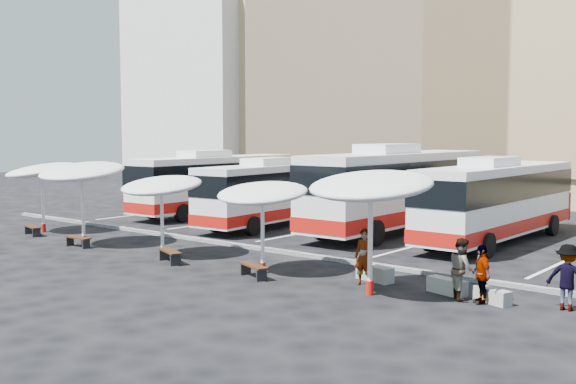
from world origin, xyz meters
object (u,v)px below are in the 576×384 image
Objects in this scene: wood_bench_0 at (32,228)px; passenger_2 at (482,274)px; conc_bench_1 at (447,286)px; bus_3 at (498,198)px; sunshade_1 at (82,172)px; bus_1 at (279,190)px; sunshade_2 at (162,186)px; wood_bench_3 at (253,268)px; passenger_0 at (365,257)px; conc_bench_2 at (492,296)px; bus_2 at (399,187)px; wood_bench_2 at (170,253)px; sunshade_4 at (371,186)px; bus_0 at (217,181)px; wood_bench_1 at (78,239)px; sunshade_3 at (262,193)px; passenger_3 at (568,277)px; conc_bench_0 at (375,273)px; sunshade_0 at (42,171)px; passenger_1 at (463,269)px.

passenger_2 is at bearing 3.56° from wood_bench_0.
bus_3 is at bearing 104.53° from conc_bench_1.
bus_1 is at bearing 77.32° from sunshade_1.
wood_bench_3 is (5.37, -0.64, -2.42)m from sunshade_2.
passenger_0 is at bearing 22.76° from wood_bench_3.
passenger_0 reaches higher than conc_bench_2.
wood_bench_2 is at bearing -101.25° from bus_2.
bus_3 reaches higher than conc_bench_1.
bus_3 is 11.50m from passenger_2.
passenger_0 is (-0.82, 0.97, -2.35)m from sunshade_4.
sunshade_1 is 2.48× the size of passenger_0.
conc_bench_2 is 4.10m from passenger_0.
wood_bench_3 is 1.34× the size of conc_bench_2.
bus_0 is 8.49× the size of wood_bench_1.
sunshade_1 is 1.19× the size of sunshade_3.
bus_3 is 10.83m from conc_bench_1.
conc_bench_2 is 2.06m from passenger_3.
conc_bench_2 is (11.59, 1.88, -0.16)m from wood_bench_2.
wood_bench_0 is 10.17m from wood_bench_2.
conc_bench_0 is at bearing -89.22° from bus_3.
wood_bench_0 is (-8.93, -0.35, -2.42)m from sunshade_2.
sunshade_2 is 2.45× the size of wood_bench_3.
sunshade_0 is 2.72× the size of wood_bench_2.
bus_0 is 8.05× the size of wood_bench_3.
bus_3 is 12.02m from sunshade_4.
passenger_3 is (14.68, 1.77, -1.86)m from sunshade_2.
bus_1 is 11.75m from sunshade_0.
passenger_2 is at bearing 8.41° from wood_bench_2.
sunshade_0 is at bearing -177.07° from conc_bench_0.
passenger_2 is (14.89, -8.78, -0.98)m from bus_1.
passenger_2 is at bearing 15.92° from passenger_3.
sunshade_0 is at bearing 167.99° from sunshade_1.
bus_3 is at bearing 31.41° from sunshade_0.
bus_0 is at bearing 153.48° from conc_bench_1.
sunshade_1 is at bearing 174.90° from passenger_0.
bus_2 is 10.17× the size of conc_bench_0.
passenger_1 reaches higher than wood_bench_3.
sunshade_1 is 17.41m from passenger_2.
bus_0 is at bearing -177.84° from bus_2.
wood_bench_1 is (-13.11, -12.59, -1.60)m from bus_3.
passenger_2 is at bearing 4.80° from sunshade_1.
conc_bench_1 is at bearing 2.56° from passenger_0.
sunshade_1 is 2.80× the size of wood_bench_2.
bus_2 is at bearing 179.35° from bus_3.
conc_bench_1 is (13.65, -8.38, -1.58)m from bus_1.
passenger_2 is (3.78, 0.19, -0.07)m from passenger_0.
bus_3 reaches higher than passenger_3.
passenger_0 is (5.21, -11.03, -1.29)m from bus_2.
wood_bench_3 is (7.68, -10.41, -1.47)m from bus_1.
conc_bench_0 reaches higher than wood_bench_0.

